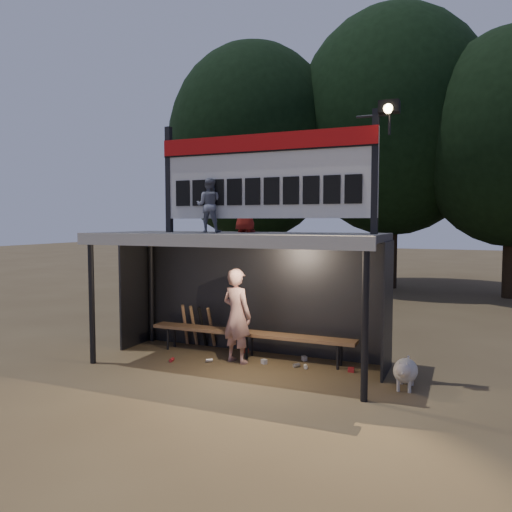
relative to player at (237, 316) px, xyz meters
The scene contains 12 objects.
ground 0.86m from the player, 66.73° to the right, with size 80.00×80.00×0.00m, color brown.
player is the anchor object (origin of this frame).
child_a 2.01m from the player, 146.24° to the right, with size 0.46×0.36×0.95m, color slate.
child_b 2.01m from the player, 86.76° to the left, with size 0.49×0.32×1.00m, color maroon.
dugout_shelter 1.01m from the player, 49.30° to the left, with size 5.10×2.08×2.32m.
scoreboard_assembly 2.56m from the player, 15.29° to the right, with size 4.10×0.27×1.99m.
bench 0.57m from the player, 79.77° to the left, with size 4.00×0.35×0.48m.
tree_left 11.58m from the player, 111.78° to the left, with size 6.46×6.46×9.27m.
tree_mid 12.57m from the player, 84.61° to the left, with size 7.22×7.22×10.36m.
dog 3.01m from the player, ahead, with size 0.36×0.81×0.49m.
bats 1.41m from the player, 150.69° to the left, with size 0.68×0.35×0.84m.
litter 0.98m from the player, 14.72° to the left, with size 3.20×1.21×0.08m.
Camera 1 is at (3.68, -7.78, 2.52)m, focal length 35.00 mm.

